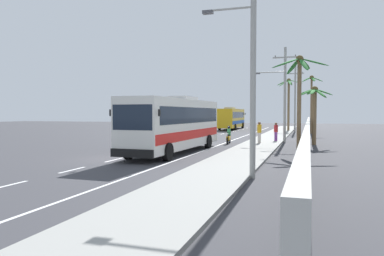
{
  "coord_description": "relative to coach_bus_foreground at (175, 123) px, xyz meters",
  "views": [
    {
      "loc": [
        10.69,
        -18.97,
        2.71
      ],
      "look_at": [
        3.19,
        4.31,
        1.7
      ],
      "focal_mm": 34.15,
      "sensor_mm": 36.0,
      "label": 1
    }
  ],
  "objects": [
    {
      "name": "ground_plane",
      "position": [
        -2.0,
        -4.34,
        -2.02
      ],
      "size": [
        160.0,
        160.0,
        0.0
      ],
      "primitive_type": "plane",
      "color": "#3A3A3F"
    },
    {
      "name": "sidewalk_kerb",
      "position": [
        4.8,
        5.66,
        -1.95
      ],
      "size": [
        3.2,
        90.0,
        0.14
      ],
      "primitive_type": "cube",
      "color": "#999993",
      "rests_on": "ground"
    },
    {
      "name": "lane_markings",
      "position": [
        0.18,
        10.03,
        -2.02
      ],
      "size": [
        3.6,
        71.0,
        0.01
      ],
      "color": "white",
      "rests_on": "ground"
    },
    {
      "name": "boundary_wall",
      "position": [
        8.6,
        9.66,
        -1.0
      ],
      "size": [
        0.24,
        60.0,
        2.04
      ],
      "primitive_type": "cube",
      "color": "#B2B2AD",
      "rests_on": "ground"
    },
    {
      "name": "coach_bus_foreground",
      "position": [
        0.0,
        0.0,
        0.0
      ],
      "size": [
        3.17,
        12.29,
        3.89
      ],
      "color": "silver",
      "rests_on": "ground"
    },
    {
      "name": "coach_bus_far_lane",
      "position": [
        -3.61,
        36.18,
        -0.12
      ],
      "size": [
        3.08,
        12.2,
        3.64
      ],
      "color": "gold",
      "rests_on": "ground"
    },
    {
      "name": "motorcycle_beside_bus",
      "position": [
        1.95,
        8.15,
        -1.37
      ],
      "size": [
        0.56,
        1.96,
        1.59
      ],
      "color": "black",
      "rests_on": "ground"
    },
    {
      "name": "pedestrian_near_kerb",
      "position": [
        4.63,
        8.15,
        -0.93
      ],
      "size": [
        0.36,
        0.36,
        1.81
      ],
      "rotation": [
        0.0,
        0.0,
        0.12
      ],
      "color": "beige",
      "rests_on": "sidewalk_kerb"
    },
    {
      "name": "pedestrian_midwalk",
      "position": [
        5.77,
        11.06,
        -0.99
      ],
      "size": [
        0.36,
        0.36,
        1.69
      ],
      "rotation": [
        0.0,
        0.0,
        5.17
      ],
      "color": "#75388E",
      "rests_on": "sidewalk_kerb"
    },
    {
      "name": "utility_pole_nearest",
      "position": [
        6.4,
        -8.24,
        2.83
      ],
      "size": [
        3.13,
        0.24,
        9.12
      ],
      "color": "#9E9E99",
      "rests_on": "ground"
    },
    {
      "name": "utility_pole_mid",
      "position": [
        6.43,
        11.05,
        2.65
      ],
      "size": [
        3.82,
        0.24,
        8.68
      ],
      "color": "#9E9E99",
      "rests_on": "ground"
    },
    {
      "name": "utility_pole_far",
      "position": [
        6.73,
        30.35,
        3.09
      ],
      "size": [
        2.4,
        0.24,
        9.81
      ],
      "color": "#9E9E99",
      "rests_on": "ground"
    },
    {
      "name": "palm_nearest",
      "position": [
        5.75,
        32.08,
        3.21
      ],
      "size": [
        3.79,
        3.86,
        7.8
      ],
      "color": "brown",
      "rests_on": "ground"
    },
    {
      "name": "palm_second",
      "position": [
        7.94,
        4.42,
        2.96
      ],
      "size": [
        4.06,
        3.76,
        6.89
      ],
      "color": "brown",
      "rests_on": "ground"
    },
    {
      "name": "palm_third",
      "position": [
        8.9,
        27.0,
        3.48
      ],
      "size": [
        2.79,
        2.9,
        7.63
      ],
      "color": "brown",
      "rests_on": "ground"
    },
    {
      "name": "palm_fourth",
      "position": [
        9.09,
        9.31,
        1.45
      ],
      "size": [
        2.84,
        2.94,
        4.98
      ],
      "color": "brown",
      "rests_on": "ground"
    }
  ]
}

